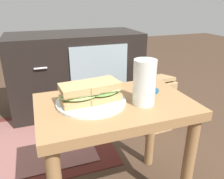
# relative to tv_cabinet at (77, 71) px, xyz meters

# --- Properties ---
(side_table) EXTENTS (0.56, 0.36, 0.46)m
(side_table) POSITION_rel_tv_cabinet_xyz_m (-0.04, -0.95, 0.08)
(side_table) COLOR olive
(side_table) RESTS_ON ground
(tv_cabinet) EXTENTS (0.96, 0.46, 0.58)m
(tv_cabinet) POSITION_rel_tv_cabinet_xyz_m (0.00, 0.00, 0.00)
(tv_cabinet) COLOR black
(tv_cabinet) RESTS_ON ground
(area_rug) EXTENTS (1.20, 0.75, 0.01)m
(area_rug) POSITION_rel_tv_cabinet_xyz_m (-0.52, -0.40, -0.29)
(area_rug) COLOR #4C1E19
(area_rug) RESTS_ON ground
(plate) EXTENTS (0.25, 0.25, 0.01)m
(plate) POSITION_rel_tv_cabinet_xyz_m (-0.12, -0.93, 0.17)
(plate) COLOR silver
(plate) RESTS_ON side_table
(sandwich_front) EXTENTS (0.15, 0.11, 0.07)m
(sandwich_front) POSITION_rel_tv_cabinet_xyz_m (-0.16, -0.93, 0.21)
(sandwich_front) COLOR tan
(sandwich_front) RESTS_ON plate
(sandwich_back) EXTENTS (0.14, 0.12, 0.07)m
(sandwich_back) POSITION_rel_tv_cabinet_xyz_m (-0.08, -0.92, 0.21)
(sandwich_back) COLOR tan
(sandwich_back) RESTS_ON plate
(beer_glass) EXTENTS (0.08, 0.08, 0.16)m
(beer_glass) POSITION_rel_tv_cabinet_xyz_m (0.05, -0.99, 0.25)
(beer_glass) COLOR silver
(beer_glass) RESTS_ON side_table
(coaster) EXTENTS (0.09, 0.09, 0.01)m
(coaster) POSITION_rel_tv_cabinet_xyz_m (0.12, -0.89, 0.17)
(coaster) COLOR navy
(coaster) RESTS_ON side_table
(paper_bag) EXTENTS (0.21, 0.19, 0.37)m
(paper_bag) POSITION_rel_tv_cabinet_xyz_m (0.40, -0.49, -0.11)
(paper_bag) COLOR tan
(paper_bag) RESTS_ON ground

